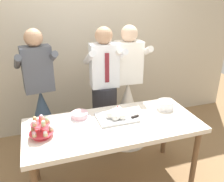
{
  "coord_description": "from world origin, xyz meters",
  "views": [
    {
      "loc": [
        -0.69,
        -2.04,
        2.05
      ],
      "look_at": [
        0.03,
        0.15,
        1.07
      ],
      "focal_mm": 38.69,
      "sensor_mm": 36.0,
      "label": 1
    }
  ],
  "objects_px": {
    "plate_stack": "(165,105)",
    "round_cake": "(80,115)",
    "person_groom": "(105,98)",
    "dessert_table": "(113,130)",
    "person_bride": "(127,105)",
    "main_cake_tray": "(117,115)",
    "cupcake_stand": "(41,128)",
    "person_guest": "(43,115)"
  },
  "relations": [
    {
      "from": "dessert_table",
      "to": "person_bride",
      "type": "xyz_separation_m",
      "value": [
        0.45,
        0.72,
        -0.12
      ]
    },
    {
      "from": "cupcake_stand",
      "to": "plate_stack",
      "type": "distance_m",
      "value": 1.4
    },
    {
      "from": "person_guest",
      "to": "plate_stack",
      "type": "bearing_deg",
      "value": -26.28
    },
    {
      "from": "person_guest",
      "to": "person_groom",
      "type": "bearing_deg",
      "value": -8.13
    },
    {
      "from": "main_cake_tray",
      "to": "dessert_table",
      "type": "bearing_deg",
      "value": -127.47
    },
    {
      "from": "plate_stack",
      "to": "person_guest",
      "type": "relative_size",
      "value": 0.12
    },
    {
      "from": "dessert_table",
      "to": "cupcake_stand",
      "type": "distance_m",
      "value": 0.73
    },
    {
      "from": "main_cake_tray",
      "to": "person_groom",
      "type": "relative_size",
      "value": 0.26
    },
    {
      "from": "person_bride",
      "to": "round_cake",
      "type": "bearing_deg",
      "value": -146.53
    },
    {
      "from": "round_cake",
      "to": "main_cake_tray",
      "type": "bearing_deg",
      "value": -20.04
    },
    {
      "from": "round_cake",
      "to": "person_bride",
      "type": "relative_size",
      "value": 0.14
    },
    {
      "from": "main_cake_tray",
      "to": "person_groom",
      "type": "bearing_deg",
      "value": 85.96
    },
    {
      "from": "plate_stack",
      "to": "person_bride",
      "type": "height_order",
      "value": "person_bride"
    },
    {
      "from": "main_cake_tray",
      "to": "round_cake",
      "type": "distance_m",
      "value": 0.4
    },
    {
      "from": "cupcake_stand",
      "to": "person_bride",
      "type": "bearing_deg",
      "value": 32.37
    },
    {
      "from": "dessert_table",
      "to": "person_bride",
      "type": "distance_m",
      "value": 0.86
    },
    {
      "from": "dessert_table",
      "to": "cupcake_stand",
      "type": "bearing_deg",
      "value": -179.02
    },
    {
      "from": "plate_stack",
      "to": "person_guest",
      "type": "bearing_deg",
      "value": 153.72
    },
    {
      "from": "dessert_table",
      "to": "person_bride",
      "type": "bearing_deg",
      "value": 58.22
    },
    {
      "from": "person_groom",
      "to": "round_cake",
      "type": "bearing_deg",
      "value": -132.07
    },
    {
      "from": "cupcake_stand",
      "to": "person_bride",
      "type": "height_order",
      "value": "person_bride"
    },
    {
      "from": "plate_stack",
      "to": "main_cake_tray",
      "type": "bearing_deg",
      "value": -176.14
    },
    {
      "from": "round_cake",
      "to": "person_guest",
      "type": "xyz_separation_m",
      "value": [
        -0.37,
        0.57,
        -0.22
      ]
    },
    {
      "from": "plate_stack",
      "to": "person_groom",
      "type": "height_order",
      "value": "person_groom"
    },
    {
      "from": "plate_stack",
      "to": "round_cake",
      "type": "distance_m",
      "value": 0.99
    },
    {
      "from": "round_cake",
      "to": "person_groom",
      "type": "distance_m",
      "value": 0.62
    },
    {
      "from": "main_cake_tray",
      "to": "round_cake",
      "type": "bearing_deg",
      "value": 159.96
    },
    {
      "from": "cupcake_stand",
      "to": "round_cake",
      "type": "relative_size",
      "value": 0.96
    },
    {
      "from": "main_cake_tray",
      "to": "person_groom",
      "type": "distance_m",
      "value": 0.6
    },
    {
      "from": "person_guest",
      "to": "main_cake_tray",
      "type": "bearing_deg",
      "value": -43.62
    },
    {
      "from": "cupcake_stand",
      "to": "plate_stack",
      "type": "xyz_separation_m",
      "value": [
        1.39,
        0.14,
        -0.04
      ]
    },
    {
      "from": "person_groom",
      "to": "person_bride",
      "type": "relative_size",
      "value": 1.0
    },
    {
      "from": "dessert_table",
      "to": "person_guest",
      "type": "relative_size",
      "value": 1.08
    },
    {
      "from": "plate_stack",
      "to": "round_cake",
      "type": "bearing_deg",
      "value": 174.46
    },
    {
      "from": "dessert_table",
      "to": "round_cake",
      "type": "relative_size",
      "value": 7.5
    },
    {
      "from": "cupcake_stand",
      "to": "plate_stack",
      "type": "height_order",
      "value": "cupcake_stand"
    },
    {
      "from": "cupcake_stand",
      "to": "person_guest",
      "type": "bearing_deg",
      "value": 87.32
    },
    {
      "from": "person_guest",
      "to": "person_bride",
      "type": "bearing_deg",
      "value": -3.81
    },
    {
      "from": "dessert_table",
      "to": "plate_stack",
      "type": "distance_m",
      "value": 0.7
    },
    {
      "from": "round_cake",
      "to": "person_bride",
      "type": "bearing_deg",
      "value": 33.47
    },
    {
      "from": "cupcake_stand",
      "to": "person_groom",
      "type": "xyz_separation_m",
      "value": [
        0.82,
        0.7,
        -0.12
      ]
    },
    {
      "from": "dessert_table",
      "to": "round_cake",
      "type": "xyz_separation_m",
      "value": [
        -0.3,
        0.23,
        0.1
      ]
    }
  ]
}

